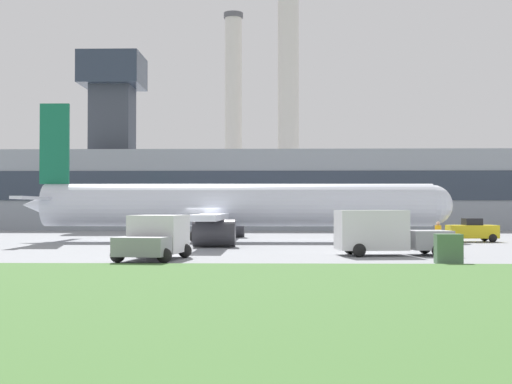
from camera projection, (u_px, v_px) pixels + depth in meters
The scene contains 12 objects.
ground_plane at pixel (202, 244), 49.43m from camera, with size 400.00×400.00×0.00m, color gray.
grass_strip at pixel (2, 345), 12.95m from camera, with size 240.00×37.00×0.06m.
terminal_building at pixel (224, 188), 83.96m from camera, with size 76.25×14.48×20.61m.
smokestack_left at pixel (233, 116), 120.36m from camera, with size 3.27×3.27×35.46m.
smokestack_right at pixel (288, 95), 116.90m from camera, with size 3.97×3.97×41.58m.
airplane at pixel (231, 206), 51.98m from camera, with size 31.44×26.05×10.16m.
pushback_tug at pixel (472, 231), 51.97m from camera, with size 3.57×2.42×1.72m.
baggage_truck at pixel (384, 233), 37.36m from camera, with size 6.08×3.30×2.38m.
fuel_truck at pixel (155, 237), 34.46m from camera, with size 3.37×5.45×2.14m.
ground_crew_person at pixel (438, 236), 41.53m from camera, with size 0.46×0.46×1.70m.
traffic_cone_near_nose at pixel (380, 244), 42.69m from camera, with size 0.60×0.60×0.73m.
utility_cabinet at pixel (448, 249), 32.04m from camera, with size 1.17×0.73×1.33m.
Camera 1 is at (4.92, -49.39, 2.55)m, focal length 50.00 mm.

